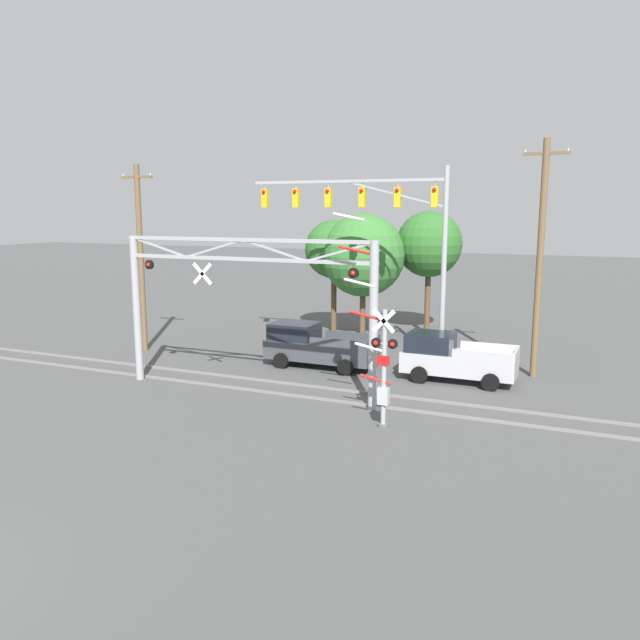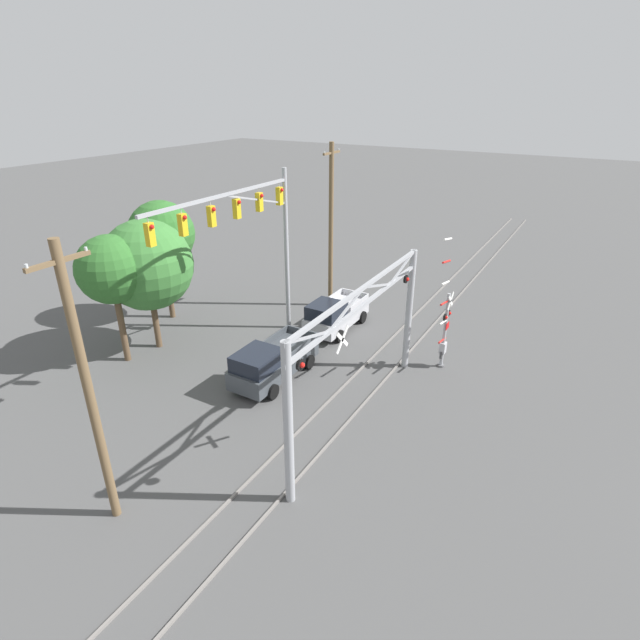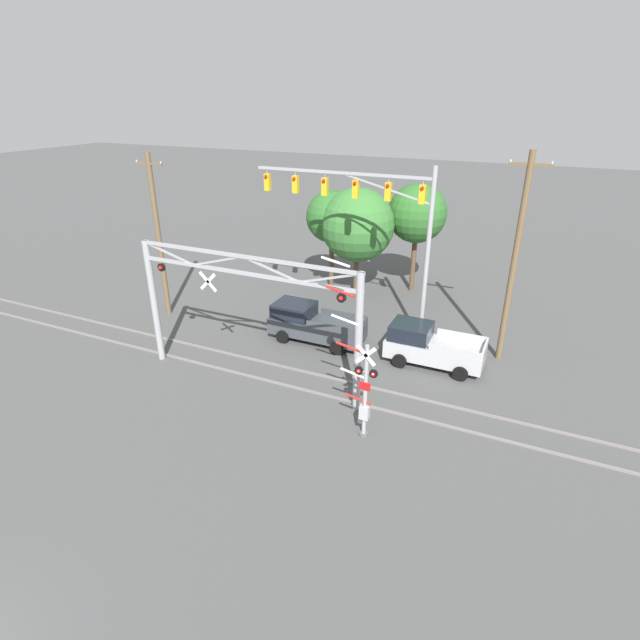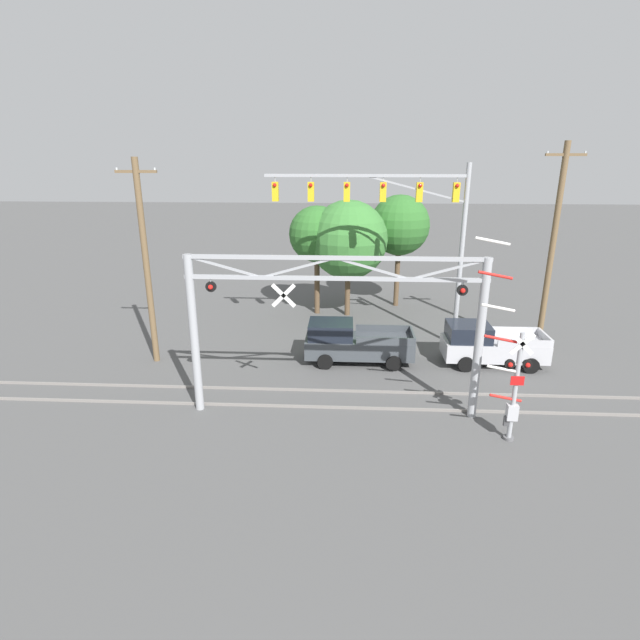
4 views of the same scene
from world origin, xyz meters
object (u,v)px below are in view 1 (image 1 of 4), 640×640
(crossing_signal_mast, at_px, (380,361))
(utility_pole_left, at_px, (141,257))
(pickup_truck_lead, at_px, (315,346))
(background_tree_beyond_span, at_px, (363,255))
(background_tree_far_right_verge, at_px, (334,250))
(background_tree_far_left_verge, at_px, (429,245))
(crossing_gantry, at_px, (244,297))
(traffic_signal_span, at_px, (388,224))
(pickup_truck_following, at_px, (453,358))
(utility_pole_right, at_px, (540,257))

(crossing_signal_mast, height_order, utility_pole_left, utility_pole_left)
(pickup_truck_lead, height_order, utility_pole_left, utility_pole_left)
(crossing_signal_mast, relative_size, background_tree_beyond_span, 1.01)
(utility_pole_left, relative_size, background_tree_far_right_verge, 1.42)
(background_tree_far_right_verge, bearing_deg, pickup_truck_lead, -74.01)
(crossing_signal_mast, bearing_deg, background_tree_far_left_verge, 98.22)
(crossing_gantry, xyz_separation_m, traffic_signal_span, (3.34, 7.48, 2.63))
(background_tree_far_right_verge, bearing_deg, utility_pole_left, -132.21)
(traffic_signal_span, xyz_separation_m, background_tree_far_left_verge, (0.29, 6.91, -1.26))
(pickup_truck_following, xyz_separation_m, utility_pole_right, (3.06, 2.00, 4.15))
(traffic_signal_span, bearing_deg, crossing_signal_mast, -74.02)
(utility_pole_left, distance_m, background_tree_far_left_verge, 15.66)
(traffic_signal_span, relative_size, background_tree_far_right_verge, 1.48)
(utility_pole_right, bearing_deg, background_tree_far_right_verge, 154.57)
(pickup_truck_following, relative_size, utility_pole_right, 0.47)
(crossing_gantry, height_order, pickup_truck_following, crossing_gantry)
(background_tree_beyond_span, bearing_deg, crossing_gantry, -92.24)
(traffic_signal_span, xyz_separation_m, pickup_truck_following, (3.69, -2.46, -5.45))
(pickup_truck_following, height_order, background_tree_far_right_verge, background_tree_far_right_verge)
(utility_pole_left, xyz_separation_m, background_tree_far_right_verge, (7.18, 7.92, 0.07))
(pickup_truck_lead, distance_m, pickup_truck_following, 6.26)
(crossing_gantry, relative_size, background_tree_beyond_span, 1.55)
(crossing_signal_mast, relative_size, utility_pole_left, 0.75)
(crossing_signal_mast, relative_size, background_tree_far_left_verge, 0.99)
(background_tree_beyond_span, relative_size, background_tree_far_left_verge, 0.98)
(traffic_signal_span, distance_m, background_tree_beyond_span, 5.81)
(traffic_signal_span, distance_m, pickup_truck_following, 7.03)
(crossing_gantry, height_order, background_tree_far_right_verge, background_tree_far_right_verge)
(traffic_signal_span, bearing_deg, utility_pole_right, -3.89)
(background_tree_far_right_verge, bearing_deg, background_tree_far_left_verge, 20.92)
(pickup_truck_following, distance_m, utility_pole_right, 5.53)
(crossing_signal_mast, height_order, background_tree_far_right_verge, crossing_signal_mast)
(background_tree_far_left_verge, bearing_deg, background_tree_far_right_verge, -159.08)
(utility_pole_left, relative_size, background_tree_beyond_span, 1.34)
(pickup_truck_lead, height_order, background_tree_beyond_span, background_tree_beyond_span)
(crossing_gantry, xyz_separation_m, utility_pole_right, (10.08, 7.02, 1.33))
(background_tree_far_left_verge, bearing_deg, crossing_signal_mast, -81.78)
(pickup_truck_lead, bearing_deg, utility_pole_left, -177.49)
(background_tree_beyond_span, relative_size, background_tree_far_right_verge, 1.06)
(crossing_gantry, height_order, background_tree_beyond_span, background_tree_beyond_span)
(pickup_truck_following, relative_size, background_tree_beyond_span, 0.67)
(background_tree_far_left_verge, distance_m, background_tree_far_right_verge, 5.37)
(traffic_signal_span, height_order, background_tree_far_right_verge, traffic_signal_span)
(utility_pole_right, distance_m, background_tree_far_left_verge, 9.80)
(crossing_signal_mast, distance_m, background_tree_beyond_span, 15.01)
(crossing_signal_mast, height_order, traffic_signal_span, traffic_signal_span)
(utility_pole_left, bearing_deg, crossing_signal_mast, -22.95)
(background_tree_far_right_verge, bearing_deg, crossing_signal_mast, -62.50)
(background_tree_beyond_span, bearing_deg, pickup_truck_following, -47.62)
(crossing_gantry, distance_m, crossing_signal_mast, 6.34)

